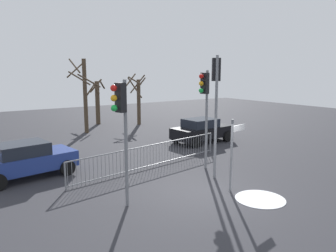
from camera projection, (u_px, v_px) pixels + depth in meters
The scene contains 12 objects.
ground_plane at pixel (206, 192), 11.69m from camera, with size 60.00×60.00×0.00m, color #2D2D33.
traffic_light_rear_left at pixel (205, 98), 13.95m from camera, with size 0.56×0.36×4.36m.
traffic_light_rear_right at pixel (121, 115), 9.94m from camera, with size 0.56×0.36×4.08m.
traffic_light_foreground_right at pixel (216, 89), 12.85m from camera, with size 0.42×0.51×4.93m.
direction_sign_post at pixel (233, 151), 11.57m from camera, with size 0.78×0.18×2.66m.
pedestrian_guard_railing at pixel (152, 156), 14.57m from camera, with size 8.21×1.31×1.07m.
car_blue_near at pixel (25, 159), 13.20m from camera, with size 4.01×2.39×1.47m.
car_black_far at pixel (202, 130), 19.74m from camera, with size 3.91×2.14×1.47m.
bare_tree_left at pixel (97, 100), 26.34m from camera, with size 1.74×1.74×3.69m.
bare_tree_centre at pixel (84, 93), 22.38m from camera, with size 1.97×2.23×5.16m.
bare_tree_right at pixel (138, 98), 26.18m from camera, with size 1.89×1.97×4.11m.
snow_patch_kerb at pixel (260, 199), 11.07m from camera, with size 1.69×1.69×0.01m, color white.
Camera 1 is at (-7.37, -8.44, 4.34)m, focal length 34.63 mm.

